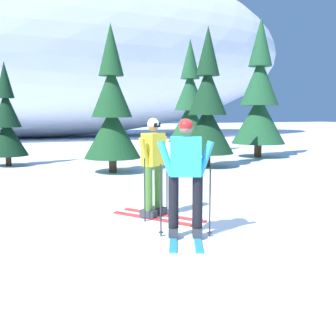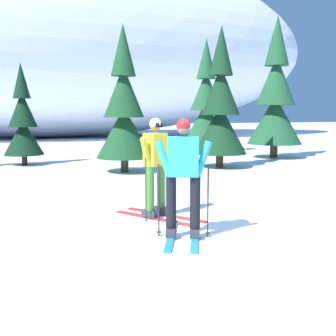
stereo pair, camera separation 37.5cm
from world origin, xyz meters
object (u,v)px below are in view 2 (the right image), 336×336
pine_tree_center_left (23,123)px  pine_tree_far_right (275,99)px  pine_tree_center (124,111)px  pine_tree_right (206,106)px  skier_cyan_jacket (183,176)px  pine_tree_center_right (220,109)px  skier_yellow_jacket (156,166)px

pine_tree_center_left → pine_tree_far_right: size_ratio=0.63×
pine_tree_center → pine_tree_right: pine_tree_right is taller
pine_tree_center → pine_tree_far_right: size_ratio=0.79×
skier_cyan_jacket → pine_tree_center_right: pine_tree_center_right is taller
pine_tree_far_right → pine_tree_right: bearing=122.2°
skier_yellow_jacket → skier_cyan_jacket: 1.32m
skier_cyan_jacket → pine_tree_center_right: bearing=58.7°
skier_yellow_jacket → skier_cyan_jacket: size_ratio=1.00×
skier_yellow_jacket → pine_tree_center: (0.91, 5.65, 0.96)m
pine_tree_far_right → pine_tree_center_right: bearing=-151.1°
pine_tree_center_right → pine_tree_right: pine_tree_right is taller
pine_tree_center → pine_tree_far_right: pine_tree_far_right is taller
pine_tree_center → pine_tree_far_right: 7.02m
pine_tree_center_right → skier_yellow_jacket: bearing=-126.7°
skier_cyan_jacket → pine_tree_center: bearing=82.3°
skier_cyan_jacket → pine_tree_center_right: 8.17m
pine_tree_center_right → pine_tree_right: bearing=69.9°
pine_tree_center_right → pine_tree_far_right: (3.47, 1.92, 0.41)m
pine_tree_center_left → pine_tree_center_right: pine_tree_center_right is taller
pine_tree_right → skier_yellow_jacket: bearing=-119.8°
pine_tree_right → pine_tree_far_right: pine_tree_far_right is taller
pine_tree_far_right → skier_yellow_jacket: bearing=-135.4°
skier_yellow_jacket → pine_tree_far_right: (7.65, 7.53, 1.45)m
skier_cyan_jacket → pine_tree_center: size_ratio=0.39×
pine_tree_center_left → pine_tree_center: size_ratio=0.79×
skier_cyan_jacket → pine_tree_right: size_ratio=0.34×
pine_tree_center → pine_tree_center_right: 3.27m
skier_cyan_jacket → pine_tree_center: pine_tree_center is taller
pine_tree_center_right → pine_tree_center: bearing=179.4°
pine_tree_center_right → pine_tree_right: (1.72, 4.70, 0.19)m
skier_cyan_jacket → pine_tree_far_right: 11.81m
skier_cyan_jacket → pine_tree_far_right: pine_tree_far_right is taller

